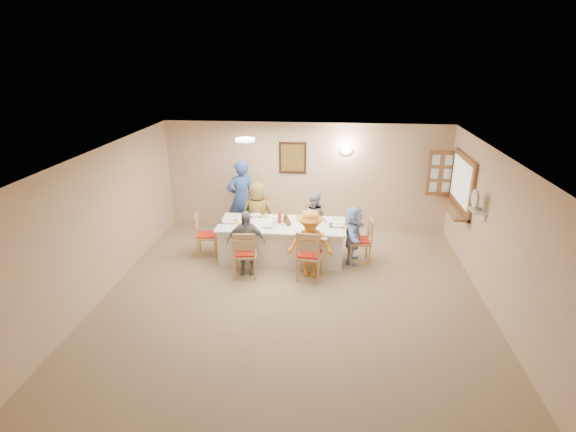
# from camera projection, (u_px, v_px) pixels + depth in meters

# --- Properties ---
(ground) EXTENTS (7.00, 7.00, 0.00)m
(ground) POSITION_uv_depth(u_px,v_px,m) (292.00, 303.00, 7.56)
(ground) COLOR #9F8662
(room_walls) EXTENTS (7.00, 7.00, 7.00)m
(room_walls) POSITION_uv_depth(u_px,v_px,m) (292.00, 220.00, 7.04)
(room_walls) COLOR #E0BA88
(room_walls) RESTS_ON ground
(wall_picture) EXTENTS (0.62, 0.05, 0.72)m
(wall_picture) POSITION_uv_depth(u_px,v_px,m) (293.00, 158.00, 10.23)
(wall_picture) COLOR #3C2115
(wall_picture) RESTS_ON room_walls
(wall_sconce) EXTENTS (0.26, 0.09, 0.18)m
(wall_sconce) POSITION_uv_depth(u_px,v_px,m) (346.00, 151.00, 10.03)
(wall_sconce) COLOR white
(wall_sconce) RESTS_ON room_walls
(ceiling_light) EXTENTS (0.36, 0.36, 0.05)m
(ceiling_light) POSITION_uv_depth(u_px,v_px,m) (245.00, 140.00, 8.19)
(ceiling_light) COLOR white
(ceiling_light) RESTS_ON room_walls
(serving_hatch) EXTENTS (0.06, 1.50, 1.15)m
(serving_hatch) POSITION_uv_depth(u_px,v_px,m) (462.00, 184.00, 8.98)
(serving_hatch) COLOR brown
(serving_hatch) RESTS_ON room_walls
(hatch_sill) EXTENTS (0.30, 1.50, 0.05)m
(hatch_sill) POSITION_uv_depth(u_px,v_px,m) (453.00, 208.00, 9.17)
(hatch_sill) COLOR brown
(hatch_sill) RESTS_ON room_walls
(shutter_door) EXTENTS (0.55, 0.04, 1.00)m
(shutter_door) POSITION_uv_depth(u_px,v_px,m) (441.00, 173.00, 9.71)
(shutter_door) COLOR brown
(shutter_door) RESTS_ON room_walls
(fan_shelf) EXTENTS (0.22, 0.36, 0.03)m
(fan_shelf) POSITION_uv_depth(u_px,v_px,m) (477.00, 211.00, 7.76)
(fan_shelf) COLOR white
(fan_shelf) RESTS_ON room_walls
(desk_fan) EXTENTS (0.30, 0.30, 0.28)m
(desk_fan) POSITION_uv_depth(u_px,v_px,m) (477.00, 202.00, 7.71)
(desk_fan) COLOR #A5A5A8
(desk_fan) RESTS_ON fan_shelf
(dining_table) EXTENTS (2.52, 1.07, 0.76)m
(dining_table) POSITION_uv_depth(u_px,v_px,m) (282.00, 241.00, 9.07)
(dining_table) COLOR white
(dining_table) RESTS_ON ground
(chair_back_left) EXTENTS (0.50, 0.50, 1.01)m
(chair_back_left) POSITION_uv_depth(u_px,v_px,m) (259.00, 220.00, 9.83)
(chair_back_left) COLOR tan
(chair_back_left) RESTS_ON ground
(chair_back_right) EXTENTS (0.45, 0.45, 0.89)m
(chair_back_right) POSITION_uv_depth(u_px,v_px,m) (313.00, 225.00, 9.74)
(chair_back_right) COLOR tan
(chair_back_right) RESTS_ON ground
(chair_front_left) EXTENTS (0.50, 0.50, 0.94)m
(chair_front_left) POSITION_uv_depth(u_px,v_px,m) (245.00, 253.00, 8.35)
(chair_front_left) COLOR tan
(chair_front_left) RESTS_ON ground
(chair_front_right) EXTENTS (0.53, 0.53, 1.00)m
(chair_front_right) POSITION_uv_depth(u_px,v_px,m) (309.00, 254.00, 8.23)
(chair_front_right) COLOR tan
(chair_front_right) RESTS_ON ground
(chair_left_end) EXTENTS (0.50, 0.50, 0.91)m
(chair_left_end) POSITION_uv_depth(u_px,v_px,m) (207.00, 235.00, 9.19)
(chair_left_end) COLOR tan
(chair_left_end) RESTS_ON ground
(chair_right_end) EXTENTS (0.49, 0.49, 0.94)m
(chair_right_end) POSITION_uv_depth(u_px,v_px,m) (359.00, 240.00, 8.90)
(chair_right_end) COLOR tan
(chair_right_end) RESTS_ON ground
(diner_back_left) EXTENTS (0.70, 0.46, 1.40)m
(diner_back_left) POSITION_uv_depth(u_px,v_px,m) (258.00, 214.00, 9.65)
(diner_back_left) COLOR olive
(diner_back_left) RESTS_ON ground
(diner_back_right) EXTENTS (0.71, 0.61, 1.23)m
(diner_back_right) POSITION_uv_depth(u_px,v_px,m) (313.00, 220.00, 9.57)
(diner_back_right) COLOR #A0A1AA
(diner_back_right) RESTS_ON ground
(diner_front_left) EXTENTS (0.78, 0.42, 1.25)m
(diner_front_left) POSITION_uv_depth(u_px,v_px,m) (246.00, 242.00, 8.41)
(diner_front_left) COLOR gray
(diner_front_left) RESTS_ON ground
(diner_front_right) EXTENTS (0.86, 0.52, 1.30)m
(diner_front_right) POSITION_uv_depth(u_px,v_px,m) (310.00, 244.00, 8.29)
(diner_front_right) COLOR orange
(diner_front_right) RESTS_ON ground
(diner_right_end) EXTENTS (1.17, 0.62, 1.17)m
(diner_right_end) POSITION_uv_depth(u_px,v_px,m) (353.00, 235.00, 8.87)
(diner_right_end) COLOR #A4C9FF
(diner_right_end) RESTS_ON ground
(caregiver) EXTENTS (1.01, 0.98, 1.76)m
(caregiver) POSITION_uv_depth(u_px,v_px,m) (241.00, 199.00, 10.07)
(caregiver) COLOR #2E4C96
(caregiver) RESTS_ON ground
(placemat_fl) EXTENTS (0.34, 0.25, 0.01)m
(placemat_fl) POSITION_uv_depth(u_px,v_px,m) (248.00, 230.00, 8.60)
(placemat_fl) COLOR #472B19
(placemat_fl) RESTS_ON dining_table
(plate_fl) EXTENTS (0.25, 0.25, 0.02)m
(plate_fl) POSITION_uv_depth(u_px,v_px,m) (248.00, 230.00, 8.60)
(plate_fl) COLOR white
(plate_fl) RESTS_ON dining_table
(napkin_fl) EXTENTS (0.13, 0.13, 0.01)m
(napkin_fl) POSITION_uv_depth(u_px,v_px,m) (257.00, 231.00, 8.54)
(napkin_fl) COLOR gold
(napkin_fl) RESTS_ON dining_table
(placemat_fr) EXTENTS (0.34, 0.26, 0.01)m
(placemat_fr) POSITION_uv_depth(u_px,v_px,m) (311.00, 233.00, 8.49)
(placemat_fr) COLOR #472B19
(placemat_fr) RESTS_ON dining_table
(plate_fr) EXTENTS (0.24, 0.24, 0.01)m
(plate_fr) POSITION_uv_depth(u_px,v_px,m) (311.00, 232.00, 8.49)
(plate_fr) COLOR white
(plate_fr) RESTS_ON dining_table
(napkin_fr) EXTENTS (0.14, 0.14, 0.01)m
(napkin_fr) POSITION_uv_depth(u_px,v_px,m) (320.00, 234.00, 8.42)
(napkin_fr) COLOR gold
(napkin_fr) RESTS_ON dining_table
(placemat_bl) EXTENTS (0.35, 0.26, 0.01)m
(placemat_bl) POSITION_uv_depth(u_px,v_px,m) (256.00, 215.00, 9.39)
(placemat_bl) COLOR #472B19
(placemat_bl) RESTS_ON dining_table
(plate_bl) EXTENTS (0.24, 0.24, 0.02)m
(plate_bl) POSITION_uv_depth(u_px,v_px,m) (256.00, 215.00, 9.38)
(plate_bl) COLOR white
(plate_bl) RESTS_ON dining_table
(napkin_bl) EXTENTS (0.13, 0.13, 0.01)m
(napkin_bl) POSITION_uv_depth(u_px,v_px,m) (264.00, 216.00, 9.32)
(napkin_bl) COLOR gold
(napkin_bl) RESTS_ON dining_table
(placemat_br) EXTENTS (0.37, 0.28, 0.01)m
(placemat_br) POSITION_uv_depth(u_px,v_px,m) (313.00, 217.00, 9.27)
(placemat_br) COLOR #472B19
(placemat_br) RESTS_ON dining_table
(plate_br) EXTENTS (0.26, 0.26, 0.02)m
(plate_br) POSITION_uv_depth(u_px,v_px,m) (313.00, 217.00, 9.27)
(plate_br) COLOR white
(plate_br) RESTS_ON dining_table
(napkin_br) EXTENTS (0.15, 0.15, 0.01)m
(napkin_br) POSITION_uv_depth(u_px,v_px,m) (322.00, 218.00, 9.21)
(napkin_br) COLOR gold
(napkin_br) RESTS_ON dining_table
(placemat_le) EXTENTS (0.35, 0.26, 0.01)m
(placemat_le) POSITION_uv_depth(u_px,v_px,m) (228.00, 222.00, 9.04)
(placemat_le) COLOR #472B19
(placemat_le) RESTS_ON dining_table
(plate_le) EXTENTS (0.25, 0.25, 0.02)m
(plate_le) POSITION_uv_depth(u_px,v_px,m) (228.00, 221.00, 9.04)
(plate_le) COLOR white
(plate_le) RESTS_ON dining_table
(napkin_le) EXTENTS (0.14, 0.14, 0.01)m
(napkin_le) POSITION_uv_depth(u_px,v_px,m) (236.00, 223.00, 8.97)
(napkin_le) COLOR gold
(napkin_le) RESTS_ON dining_table
(placemat_re) EXTENTS (0.36, 0.27, 0.01)m
(placemat_re) POSITION_uv_depth(u_px,v_px,m) (338.00, 226.00, 8.83)
(placemat_re) COLOR #472B19
(placemat_re) RESTS_ON dining_table
(plate_re) EXTENTS (0.24, 0.24, 0.02)m
(plate_re) POSITION_uv_depth(u_px,v_px,m) (338.00, 225.00, 8.83)
(plate_re) COLOR white
(plate_re) RESTS_ON dining_table
(napkin_re) EXTENTS (0.14, 0.14, 0.01)m
(napkin_re) POSITION_uv_depth(u_px,v_px,m) (348.00, 227.00, 8.77)
(napkin_re) COLOR gold
(napkin_re) RESTS_ON dining_table
(teacup_a) EXTENTS (0.13, 0.13, 0.08)m
(teacup_a) POSITION_uv_depth(u_px,v_px,m) (240.00, 227.00, 8.66)
(teacup_a) COLOR white
(teacup_a) RESTS_ON dining_table
(teacup_b) EXTENTS (0.14, 0.14, 0.09)m
(teacup_b) POSITION_uv_depth(u_px,v_px,m) (305.00, 213.00, 9.38)
(teacup_b) COLOR white
(teacup_b) RESTS_ON dining_table
(bowl_a) EXTENTS (0.30, 0.30, 0.05)m
(bowl_a) POSITION_uv_depth(u_px,v_px,m) (268.00, 226.00, 8.75)
(bowl_a) COLOR white
(bowl_a) RESTS_ON dining_table
(bowl_b) EXTENTS (0.33, 0.33, 0.07)m
(bowl_b) POSITION_uv_depth(u_px,v_px,m) (302.00, 218.00, 9.15)
(bowl_b) COLOR white
(bowl_b) RESTS_ON dining_table
(condiment_ketchup) EXTENTS (0.15, 0.16, 0.24)m
(condiment_ketchup) POSITION_uv_depth(u_px,v_px,m) (280.00, 217.00, 8.94)
(condiment_ketchup) COLOR #AD330E
(condiment_ketchup) RESTS_ON dining_table
(condiment_brown) EXTENTS (0.10, 0.11, 0.20)m
(condiment_brown) POSITION_uv_depth(u_px,v_px,m) (286.00, 217.00, 8.99)
(condiment_brown) COLOR #593717
(condiment_brown) RESTS_ON dining_table
(condiment_malt) EXTENTS (0.16, 0.16, 0.15)m
(condiment_malt) POSITION_uv_depth(u_px,v_px,m) (288.00, 222.00, 8.84)
(condiment_malt) COLOR #593717
(condiment_malt) RESTS_ON dining_table
(drinking_glass) EXTENTS (0.06, 0.06, 0.09)m
(drinking_glass) POSITION_uv_depth(u_px,v_px,m) (275.00, 220.00, 8.98)
(drinking_glass) COLOR silver
(drinking_glass) RESTS_ON dining_table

